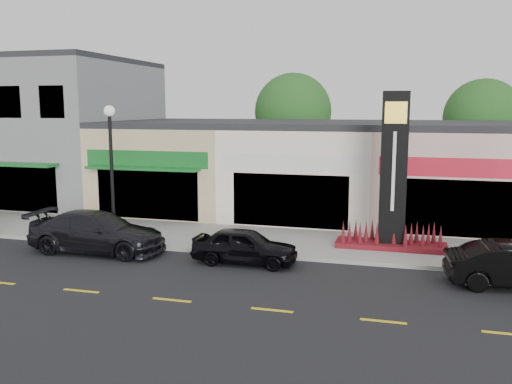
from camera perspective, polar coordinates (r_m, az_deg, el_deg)
ground at (r=18.09m, az=3.97°, el=-8.98°), size 120.00×120.00×0.00m
sidewalk at (r=22.18m, az=6.19°, el=-5.41°), size 52.00×4.30×0.15m
curb at (r=20.04m, az=5.16°, el=-6.97°), size 52.00×0.20×0.15m
building_grey_2story at (r=35.51m, az=-21.78°, el=6.04°), size 12.00×10.95×8.30m
shop_beige at (r=30.88m, az=-7.35°, el=3.01°), size 7.00×10.85×4.80m
shop_cream at (r=28.94m, az=5.58°, el=2.64°), size 7.00×10.01×4.80m
shop_pink_w at (r=28.62m, az=19.54°, el=2.10°), size 7.00×10.01×4.80m
tree_rear_west at (r=37.12m, az=3.93°, el=8.42°), size 5.20×5.20×7.83m
tree_rear_mid at (r=36.69m, az=22.78°, el=7.22°), size 4.80×4.80×7.29m
lamp_west_near at (r=22.55m, az=-14.99°, el=3.35°), size 0.44×0.44×5.47m
pylon_sign at (r=21.34m, az=14.21°, el=-0.18°), size 4.20×1.30×6.00m
car_dark_sedan at (r=21.80m, az=-16.35°, el=-4.08°), size 2.21×5.39×1.56m
car_black_sedan at (r=19.44m, az=-1.18°, el=-5.70°), size 1.57×3.80×1.29m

